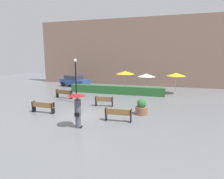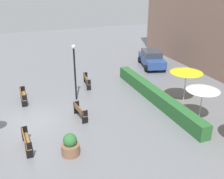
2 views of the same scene
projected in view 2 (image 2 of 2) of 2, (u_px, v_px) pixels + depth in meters
ground_plane at (32, 122)px, 16.02m from camera, size 60.00×60.00×0.00m
bench_near_left at (23, 95)px, 18.43m from camera, size 1.82×0.40×0.83m
bench_mid_center at (80, 111)px, 16.24m from camera, size 1.56×0.51×0.84m
bench_near_right at (26, 140)px, 13.30m from camera, size 1.77×0.39×0.85m
bench_far_left at (87, 80)px, 21.09m from camera, size 1.89×0.59×0.86m
planter_pot at (70, 146)px, 12.91m from camera, size 0.90×0.90×1.15m
lamp_post at (75, 67)px, 18.06m from camera, size 0.28×0.28×3.97m
patio_umbrella_yellow at (187, 70)px, 17.92m from camera, size 2.21×2.21×2.46m
patio_umbrella_white at (203, 88)px, 15.52m from camera, size 1.97×1.97×2.28m
hedge_strip at (155, 95)px, 18.53m from camera, size 10.78×0.70×0.91m
parked_car at (152, 58)px, 25.68m from camera, size 4.51×2.80×1.57m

